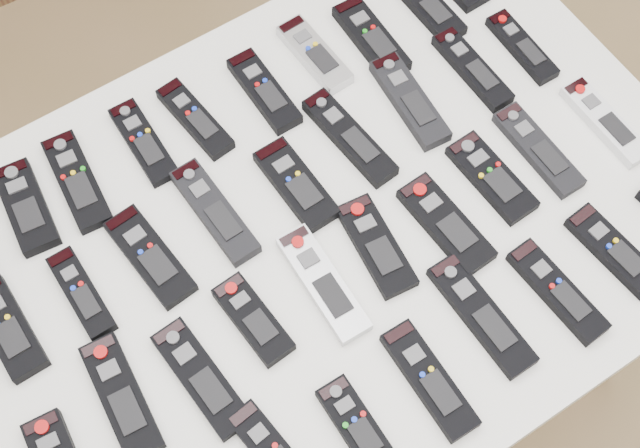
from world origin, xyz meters
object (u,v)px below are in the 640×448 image
remote_17 (472,69)px  remote_22 (253,319)px  remote_18 (522,47)px  remote_34 (481,315)px  remote_7 (371,38)px  remote_24 (376,246)px  remote_20 (122,397)px  remote_32 (357,426)px  remote_11 (82,293)px  remote_10 (8,328)px  remote_13 (215,212)px  remote_4 (195,119)px  remote_2 (77,181)px  remote_6 (315,55)px  remote_12 (150,256)px  remote_21 (201,378)px  remote_28 (605,122)px  remote_14 (296,184)px  remote_15 (349,138)px  remote_23 (323,283)px  remote_26 (492,178)px  remote_16 (410,101)px  remote_5 (264,91)px  remote_36 (614,251)px  table (320,244)px  remote_27 (538,150)px  remote_1 (26,207)px  remote_35 (557,291)px  remote_33 (429,380)px  remote_3 (144,142)px  remote_8 (427,6)px  remote_25 (446,224)px

remote_17 → remote_22: size_ratio=1.20×
remote_18 → remote_34: 0.52m
remote_7 → remote_24: (-0.22, -0.34, -0.00)m
remote_20 → remote_32: remote_32 is taller
remote_11 → remote_22: 0.27m
remote_10 → remote_13: 0.36m
remote_4 → remote_7: size_ratio=0.95×
remote_2 → remote_6: remote_6 is taller
remote_12 → remote_4: bearing=39.4°
remote_21 → remote_28: 0.80m
remote_6 → remote_14: 0.26m
remote_15 → remote_18: size_ratio=1.25×
remote_23 → remote_28: same height
remote_13 → remote_26: 0.46m
remote_15 → remote_16: same height
remote_22 → remote_18: bearing=10.8°
remote_12 → remote_23: same height
remote_13 → remote_32: 0.41m
remote_20 → remote_26: (0.68, -0.01, -0.00)m
remote_4 → remote_14: size_ratio=0.98×
remote_6 → remote_18: bearing=-32.9°
remote_5 → remote_36: bearing=-61.4°
table → remote_32: bearing=-113.8°
remote_14 → remote_34: (0.11, -0.35, -0.00)m
remote_15 → remote_21: 0.47m
remote_2 → remote_23: (0.24, -0.37, 0.00)m
remote_12 → remote_27: (0.64, -0.18, 0.00)m
remote_10 → remote_15: same height
remote_16 → remote_28: bearing=-35.2°
remote_1 → remote_28: bearing=-17.0°
remote_12 → remote_16: remote_16 is taller
remote_17 → remote_35: size_ratio=0.98×
remote_10 → remote_11: bearing=-5.7°
table → remote_7: remote_7 is taller
remote_6 → remote_22: size_ratio=1.10×
remote_14 → remote_27: remote_14 is taller
remote_5 → remote_20: 0.57m
remote_15 → remote_33: (-0.13, -0.41, -0.00)m
remote_18 → remote_28: remote_28 is taller
remote_16 → remote_26: remote_16 is taller
remote_10 → remote_20: remote_10 is taller
remote_6 → remote_12: (-0.43, -0.18, -0.00)m
remote_3 → remote_8: size_ratio=0.98×
remote_21 → remote_28: (0.80, 0.01, 0.00)m
remote_3 → remote_21: remote_21 is taller
remote_8 → remote_34: 0.60m
remote_11 → remote_14: 0.38m
remote_11 → remote_18: remote_11 is taller
remote_3 → remote_7: (0.44, -0.03, 0.00)m
remote_21 → remote_25: size_ratio=1.07×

